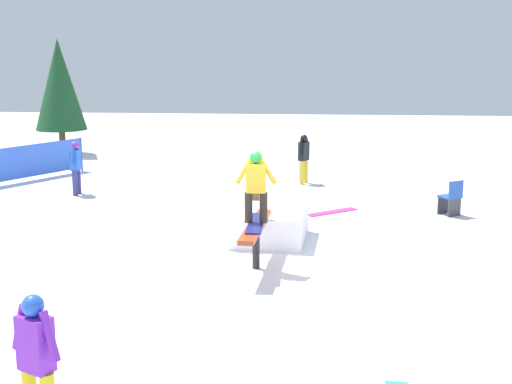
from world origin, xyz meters
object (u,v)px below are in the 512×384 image
at_px(folding_chair, 451,199).
at_px(pine_tree_far, 59,85).
at_px(rail_feature, 256,231).
at_px(backpack_on_snow, 253,195).
at_px(bystander_blue, 76,165).
at_px(bystander_black, 304,156).
at_px(main_rider_on_rail, 256,188).
at_px(bystander_purple, 36,357).
at_px(loose_snowboard_magenta, 332,212).

distance_m(folding_chair, pine_tree_far, 15.72).
xyz_separation_m(rail_feature, backpack_on_snow, (-5.75, -0.57, -0.55)).
bearing_deg(bystander_blue, bystander_black, 109.44).
xyz_separation_m(main_rider_on_rail, bystander_blue, (-6.23, -5.52, -0.69)).
height_order(rail_feature, pine_tree_far, pine_tree_far).
height_order(bystander_purple, pine_tree_far, pine_tree_far).
height_order(bystander_purple, bystander_black, bystander_purple).
distance_m(loose_snowboard_magenta, pine_tree_far, 13.51).
xyz_separation_m(bystander_blue, backpack_on_snow, (0.48, 4.95, -0.67)).
height_order(main_rider_on_rail, backpack_on_snow, main_rider_on_rail).
relative_size(bystander_purple, loose_snowboard_magenta, 1.07).
bearing_deg(rail_feature, backpack_on_snow, -170.61).
bearing_deg(rail_feature, main_rider_on_rail, 0.00).
relative_size(bystander_blue, pine_tree_far, 0.34).
xyz_separation_m(main_rider_on_rail, backpack_on_snow, (-5.75, -0.57, -1.35)).
height_order(bystander_black, backpack_on_snow, bystander_black).
relative_size(main_rider_on_rail, bystander_black, 1.04).
relative_size(bystander_black, bystander_blue, 0.99).
bearing_deg(main_rider_on_rail, rail_feature, 0.00).
bearing_deg(bystander_purple, bystander_blue, 134.95).
height_order(loose_snowboard_magenta, pine_tree_far, pine_tree_far).
bearing_deg(rail_feature, bystander_blue, -134.74).
xyz_separation_m(rail_feature, bystander_blue, (-6.23, -5.52, 0.12)).
height_order(bystander_black, folding_chair, bystander_black).
bearing_deg(bystander_purple, bystander_black, 107.94).
relative_size(backpack_on_snow, pine_tree_far, 0.08).
height_order(rail_feature, loose_snowboard_magenta, rail_feature).
xyz_separation_m(rail_feature, pine_tree_far, (-13.37, -8.48, 1.91)).
bearing_deg(backpack_on_snow, bystander_purple, 63.91).
height_order(bystander_black, bystander_blue, bystander_blue).
distance_m(bystander_purple, folding_chair, 12.22).
bearing_deg(pine_tree_far, main_rider_on_rail, 32.39).
height_order(loose_snowboard_magenta, backpack_on_snow, backpack_on_snow).
bearing_deg(bystander_purple, main_rider_on_rail, 100.98).
xyz_separation_m(loose_snowboard_magenta, backpack_on_snow, (-1.10, -2.08, 0.16)).
bearing_deg(bystander_black, main_rider_on_rail, -155.91).
relative_size(loose_snowboard_magenta, pine_tree_far, 0.34).
height_order(bystander_blue, backpack_on_snow, bystander_blue).
relative_size(rail_feature, pine_tree_far, 0.56).
distance_m(loose_snowboard_magenta, backpack_on_snow, 2.35).
relative_size(main_rider_on_rail, pine_tree_far, 0.36).
distance_m(rail_feature, bystander_purple, 6.20).
relative_size(folding_chair, pine_tree_far, 0.20).
xyz_separation_m(bystander_blue, folding_chair, (1.63, 9.90, -0.42)).
distance_m(main_rider_on_rail, folding_chair, 6.44).
bearing_deg(folding_chair, loose_snowboard_magenta, -34.50).
xyz_separation_m(folding_chair, pine_tree_far, (-8.78, -12.86, 2.21)).
xyz_separation_m(bystander_black, bystander_blue, (2.15, -6.24, 0.01)).
height_order(bystander_blue, folding_chair, bystander_blue).
height_order(rail_feature, main_rider_on_rail, main_rider_on_rail).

